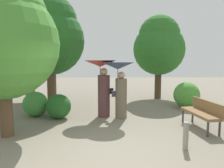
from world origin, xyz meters
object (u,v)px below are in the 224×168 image
at_px(tree_near_left, 50,35).
at_px(tree_mid_right, 159,45).
at_px(person_right, 119,79).
at_px(path_marker_post, 186,136).
at_px(tree_mid_left, 27,26).
at_px(tree_far_back, 2,35).
at_px(park_bench, 202,112).
at_px(person_left, 102,79).

xyz_separation_m(tree_near_left, tree_mid_right, (4.99, 2.22, -0.25)).
relative_size(person_right, path_marker_post, 3.07).
bearing_deg(tree_mid_left, tree_near_left, -44.85).
relative_size(tree_near_left, tree_far_back, 1.10).
xyz_separation_m(park_bench, path_marker_post, (-1.02, -1.43, -0.19)).
xyz_separation_m(person_right, tree_mid_left, (-4.16, 3.02, 2.24)).
height_order(park_bench, tree_mid_left, tree_mid_left).
xyz_separation_m(tree_near_left, tree_far_back, (-0.34, -3.29, -0.38)).
xyz_separation_m(tree_mid_right, tree_far_back, (-5.33, -5.51, -0.14)).
bearing_deg(path_marker_post, tree_mid_left, 134.48).
height_order(tree_mid_right, tree_far_back, tree_mid_right).
height_order(park_bench, path_marker_post, park_bench).
bearing_deg(person_right, person_left, 66.17).
distance_m(person_left, tree_far_back, 3.40).
xyz_separation_m(person_left, tree_mid_left, (-3.57, 2.78, 2.26)).
bearing_deg(path_marker_post, tree_far_back, 168.25).
distance_m(tree_mid_right, path_marker_post, 6.94).
bearing_deg(tree_far_back, person_right, 28.87).
xyz_separation_m(person_left, person_right, (0.59, -0.23, 0.02)).
bearing_deg(tree_far_back, tree_mid_left, 103.05).
distance_m(park_bench, tree_mid_left, 8.37).
xyz_separation_m(person_right, tree_mid_right, (2.26, 3.81, 1.41)).
relative_size(tree_mid_left, tree_far_back, 1.34).
distance_m(person_right, path_marker_post, 3.13).
relative_size(person_right, tree_mid_right, 0.45).
bearing_deg(tree_mid_right, park_bench, -88.53).
xyz_separation_m(person_right, tree_near_left, (-2.73, 1.59, 1.66)).
distance_m(park_bench, tree_near_left, 6.35).
bearing_deg(tree_mid_right, tree_near_left, -156.03).
xyz_separation_m(park_bench, tree_mid_right, (-0.13, 5.00, 2.27)).
height_order(tree_mid_right, path_marker_post, tree_mid_right).
distance_m(person_right, park_bench, 2.80).
height_order(person_left, tree_mid_right, tree_mid_right).
bearing_deg(tree_mid_left, person_left, -37.95).
relative_size(park_bench, tree_mid_right, 0.36).
bearing_deg(person_left, person_right, -113.83).
distance_m(tree_near_left, tree_mid_right, 5.47).
xyz_separation_m(tree_near_left, tree_mid_left, (-1.43, 1.42, 0.58)).
bearing_deg(person_left, park_bench, -117.83).
xyz_separation_m(person_left, tree_far_back, (-2.48, -1.93, 1.30)).
bearing_deg(tree_near_left, path_marker_post, -45.74).
relative_size(tree_mid_right, tree_far_back, 1.02).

